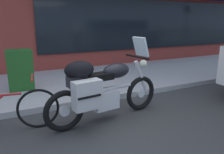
{
  "coord_description": "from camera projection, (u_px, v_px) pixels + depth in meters",
  "views": [
    {
      "loc": [
        -1.56,
        -2.99,
        1.68
      ],
      "look_at": [
        0.15,
        0.49,
        0.7
      ],
      "focal_mm": 35.32,
      "sensor_mm": 36.0,
      "label": 1
    }
  ],
  "objects": [
    {
      "name": "sandwich_board_sign",
      "position": [
        20.0,
        71.0,
        4.97
      ],
      "size": [
        0.55,
        0.42,
        0.95
      ],
      "color": "#1E511E",
      "rests_on": "sidewalk_curb"
    },
    {
      "name": "parked_bicycle",
      "position": [
        3.0,
        111.0,
        3.35
      ],
      "size": [
        1.65,
        0.48,
        0.92
      ],
      "color": "black",
      "rests_on": "ground_plane"
    },
    {
      "name": "ground_plane",
      "position": [
        117.0,
        125.0,
        3.68
      ],
      "size": [
        80.0,
        80.0,
        0.0
      ],
      "primitive_type": "plane",
      "color": "#343434"
    },
    {
      "name": "touring_motorcycle",
      "position": [
        101.0,
        88.0,
        3.66
      ],
      "size": [
        2.22,
        0.85,
        1.41
      ],
      "color": "black",
      "rests_on": "ground_plane"
    }
  ]
}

